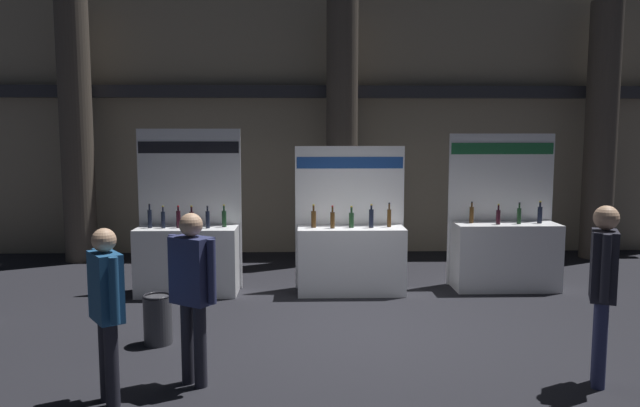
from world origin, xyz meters
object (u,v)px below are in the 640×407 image
at_px(exhibitor_booth_2, 505,249).
at_px(visitor_6, 192,283).
at_px(exhibitor_booth_1, 351,254).
at_px(visitor_2, 106,302).
at_px(exhibitor_booth_0, 188,253).
at_px(trash_bin, 158,319).
at_px(visitor_0, 603,280).

xyz_separation_m(exhibitor_booth_2, visitor_6, (-4.24, -3.57, 0.38)).
relative_size(exhibitor_booth_1, exhibitor_booth_2, 0.92).
bearing_deg(visitor_2, exhibitor_booth_0, -34.44).
distance_m(exhibitor_booth_1, visitor_6, 3.87).
bearing_deg(trash_bin, exhibitor_booth_2, 26.16).
xyz_separation_m(exhibitor_booth_2, visitor_0, (-0.32, -3.69, 0.42)).
bearing_deg(exhibitor_booth_0, trash_bin, -88.16).
height_order(exhibitor_booth_1, trash_bin, exhibitor_booth_1).
distance_m(exhibitor_booth_1, visitor_0, 4.14).
relative_size(exhibitor_booth_1, visitor_6, 1.33).
xyz_separation_m(trash_bin, visitor_0, (4.55, -1.30, 0.75)).
bearing_deg(exhibitor_booth_1, exhibitor_booth_0, 179.85).
height_order(exhibitor_booth_1, visitor_2, exhibitor_booth_1).
xyz_separation_m(exhibitor_booth_0, exhibitor_booth_2, (4.94, 0.16, -0.00)).
height_order(trash_bin, visitor_6, visitor_6).
xyz_separation_m(visitor_0, visitor_6, (-3.92, 0.13, -0.04)).
relative_size(trash_bin, visitor_2, 0.36).
distance_m(visitor_0, visitor_6, 3.92).
relative_size(exhibitor_booth_1, trash_bin, 3.86).
bearing_deg(exhibitor_booth_2, visitor_2, -141.24).
bearing_deg(visitor_6, trash_bin, -28.99).
distance_m(exhibitor_booth_1, visitor_2, 4.55).
bearing_deg(trash_bin, visitor_6, -61.75).
height_order(exhibitor_booth_1, visitor_0, exhibitor_booth_1).
height_order(exhibitor_booth_0, exhibitor_booth_1, exhibitor_booth_0).
xyz_separation_m(exhibitor_booth_0, visitor_0, (4.62, -3.54, 0.42)).
bearing_deg(exhibitor_booth_2, exhibitor_booth_1, -176.20).
relative_size(exhibitor_booth_0, exhibitor_booth_2, 1.03).
distance_m(visitor_2, visitor_6, 0.79).
distance_m(exhibitor_booth_0, trash_bin, 2.26).
height_order(exhibitor_booth_0, visitor_6, exhibitor_booth_0).
relative_size(exhibitor_booth_0, trash_bin, 4.33).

